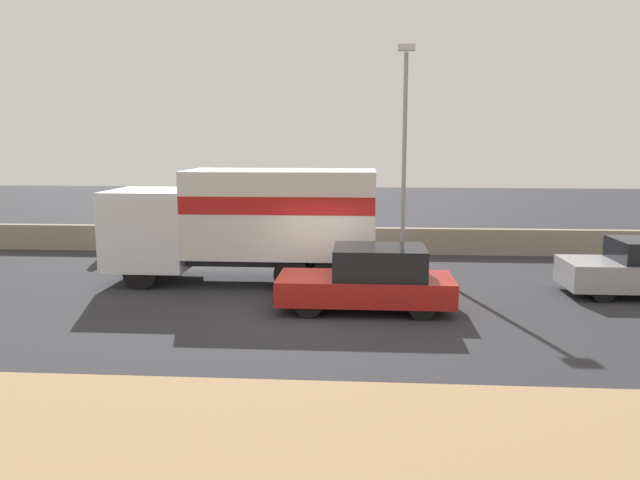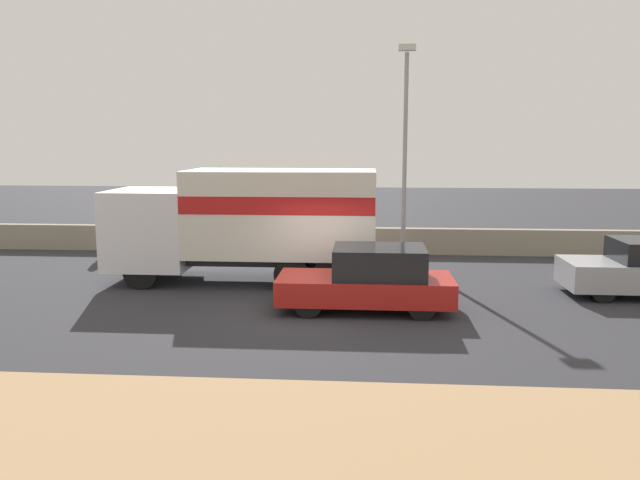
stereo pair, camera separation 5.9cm
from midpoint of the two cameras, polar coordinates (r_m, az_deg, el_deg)
ground_plane at (r=14.72m, az=0.26°, el=-6.51°), size 80.00×80.00×0.00m
dirt_shoulder_foreground at (r=8.32m, az=-3.32°, el=-19.12°), size 60.00×4.96×0.04m
stone_wall_backdrop at (r=22.20m, az=1.69°, el=-0.02°), size 60.00×0.35×0.92m
street_lamp at (r=20.97m, az=7.88°, el=9.27°), size 0.56×0.28×7.03m
box_truck at (r=17.49m, az=-6.33°, el=1.99°), size 7.41×2.41×3.16m
car_hatchback at (r=14.68m, az=4.70°, el=-3.61°), size 4.09×1.75×1.51m
pedestrian at (r=22.57m, az=-19.20°, el=0.67°), size 0.36×0.36×1.66m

